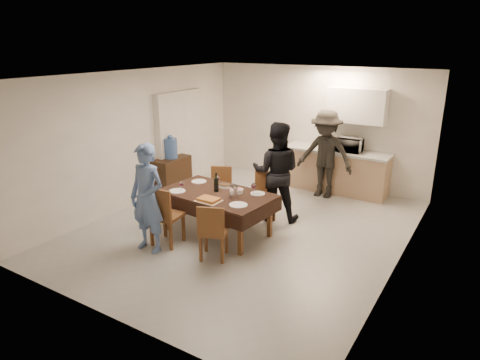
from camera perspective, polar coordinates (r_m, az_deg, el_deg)
The scene contains 33 objects.
floor at distance 7.48m, azimuth 0.96°, elevation -6.45°, with size 5.00×6.00×0.02m, color #A2A29E.
ceiling at distance 6.82m, azimuth 1.07°, elevation 13.83°, with size 5.00×6.00×0.02m, color white.
wall_back at distance 9.68m, azimuth 10.22°, elevation 7.06°, with size 5.00×0.02×2.60m, color beige.
wall_front at distance 4.84m, azimuth -17.55°, elevation -4.74°, with size 5.00×0.02×2.60m, color beige.
wall_left at distance 8.55m, azimuth -13.59°, elevation 5.40°, with size 0.02×6.00×2.60m, color beige.
wall_right at distance 6.20m, azimuth 21.28°, elevation -0.15°, with size 0.02×6.00×2.60m, color beige.
stub_partition at distance 9.42m, azimuth -7.98°, elevation 5.31°, with size 0.15×1.40×2.10m, color silver.
kitchen_base_cabinet at distance 9.39m, azimuth 12.58°, elevation 1.09°, with size 2.20×0.60×0.86m, color #9E7D5E.
kitchen_worktop at distance 9.27m, azimuth 12.78°, elevation 3.78°, with size 2.24×0.64×0.05m, color #A3A49E.
upper_cabinet at distance 9.13m, azimuth 15.29°, elevation 9.56°, with size 1.20×0.34×0.70m, color white.
dining_table at distance 7.08m, azimuth -3.07°, elevation -1.96°, with size 1.93×1.24×0.72m.
chair_near_left at distance 6.76m, azimuth -10.29°, elevation -4.01°, with size 0.49×0.49×0.53m.
chair_near_right at distance 6.26m, azimuth -4.00°, elevation -6.21°, with size 0.52×0.53×0.47m.
chair_far_left at distance 7.89m, azimuth -2.97°, elevation -1.01°, with size 0.53×0.55×0.47m.
chair_far_right at distance 7.42m, azimuth 2.73°, elevation -1.99°, with size 0.49×0.49×0.50m.
console at distance 9.14m, azimuth -9.05°, elevation 0.57°, with size 0.42×0.84×0.78m, color black.
water_jug at distance 8.98m, azimuth -9.24°, elevation 4.19°, with size 0.28×0.28×0.42m, color #466CB4.
wine_bottle at distance 7.08m, azimuth -3.19°, elevation -0.29°, with size 0.08×0.08×0.32m, color black, non-canonical shape.
water_pitcher at distance 6.81m, azimuth -0.90°, elevation -1.55°, with size 0.13×0.13×0.21m, color white.
savoury_tart at distance 6.71m, azimuth -4.22°, elevation -2.61°, with size 0.38×0.29×0.05m, color #BF8038.
salad_bowl at distance 7.04m, azimuth -0.23°, elevation -1.47°, with size 0.17×0.17×0.07m, color white.
mushroom_dish at distance 7.30m, azimuth -2.14°, elevation -0.86°, with size 0.22×0.22×0.04m, color white.
wine_glass_a at distance 7.16m, azimuth -7.84°, elevation -0.84°, with size 0.08×0.08×0.17m, color white, non-canonical shape.
wine_glass_b at distance 6.95m, azimuth 1.82°, elevation -1.15°, with size 0.09×0.09×0.20m, color white, non-canonical shape.
wine_glass_c at distance 7.37m, azimuth -3.03°, elevation -0.07°, with size 0.08×0.08×0.19m, color white, non-canonical shape.
plate_near_left at distance 7.19m, azimuth -8.38°, elevation -1.47°, with size 0.27×0.27×0.02m, color white.
plate_near_right at distance 6.52m, azimuth -0.23°, elevation -3.35°, with size 0.28×0.28×0.02m, color white.
plate_far_left at distance 7.63m, azimuth -5.50°, elevation -0.19°, with size 0.26×0.26×0.02m, color white.
plate_far_right at distance 7.00m, azimuth 2.37°, elevation -1.83°, with size 0.24×0.24×0.01m, color white.
microwave at distance 9.15m, azimuth 14.41°, elevation 4.55°, with size 0.51×0.34×0.28m, color white.
person_near at distance 6.59m, azimuth -12.26°, elevation -2.42°, with size 0.62×0.40×1.69m, color #5977B1.
person_far at distance 7.60m, azimuth 4.85°, elevation 1.09°, with size 0.87×0.68×1.79m, color black.
person_kitchen at distance 8.88m, azimuth 11.27°, elevation 3.38°, with size 1.17×0.67×1.80m, color black.
Camera 1 is at (3.47, -5.85, 3.11)m, focal length 32.00 mm.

